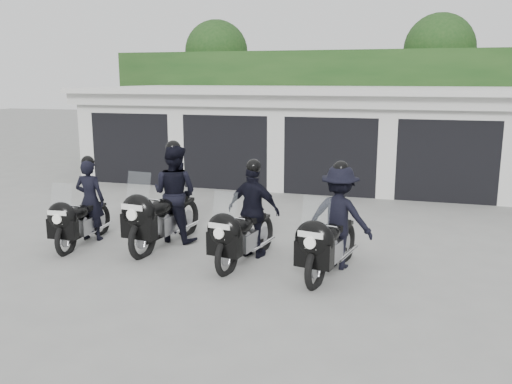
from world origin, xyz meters
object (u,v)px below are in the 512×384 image
(police_bike_a, at_px, (83,209))
(police_bike_c, at_px, (249,217))
(police_bike_d, at_px, (336,224))
(police_bike_b, at_px, (169,200))

(police_bike_a, distance_m, police_bike_c, 3.46)
(police_bike_c, height_order, police_bike_d, police_bike_d)
(police_bike_a, xyz_separation_m, police_bike_d, (5.04, -0.14, 0.12))
(police_bike_b, height_order, police_bike_d, police_bike_b)
(police_bike_a, distance_m, police_bike_b, 1.72)
(police_bike_a, bearing_deg, police_bike_d, -5.73)
(police_bike_b, xyz_separation_m, police_bike_c, (1.82, -0.50, -0.09))
(police_bike_b, height_order, police_bike_c, police_bike_b)
(police_bike_a, bearing_deg, police_bike_b, 12.41)
(police_bike_b, bearing_deg, police_bike_d, -3.09)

